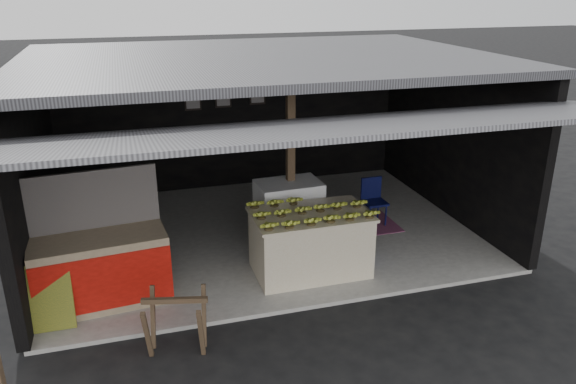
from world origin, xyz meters
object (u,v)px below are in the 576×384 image
object	(u,v)px
water_barrel	(357,243)
white_crate	(289,215)
plastic_chair	(373,197)
neighbor_stall	(101,267)
banana_table	(310,242)
sawhorse	(176,318)

from	to	relation	value
water_barrel	white_crate	bearing A→B (deg)	144.25
water_barrel	plastic_chair	bearing A→B (deg)	55.83
white_crate	neighbor_stall	xyz separation A→B (m)	(-2.83, -0.90, -0.03)
banana_table	sawhorse	world-z (taller)	banana_table
white_crate	sawhorse	bearing A→B (deg)	-135.44
neighbor_stall	sawhorse	distance (m)	1.55
plastic_chair	white_crate	bearing A→B (deg)	-164.47
neighbor_stall	water_barrel	bearing A→B (deg)	-1.81
neighbor_stall	water_barrel	size ratio (longest dim) A/B	3.74
banana_table	water_barrel	bearing A→B (deg)	15.25
banana_table	plastic_chair	bearing A→B (deg)	40.43
sawhorse	plastic_chair	world-z (taller)	plastic_chair
white_crate	plastic_chair	bearing A→B (deg)	13.75
banana_table	sawhorse	xyz separation A→B (m)	(-2.07, -1.33, -0.06)
banana_table	neighbor_stall	xyz separation A→B (m)	(-2.90, -0.02, 0.06)
banana_table	neighbor_stall	distance (m)	2.90
plastic_chair	banana_table	bearing A→B (deg)	-140.79
banana_table	sawhorse	size ratio (longest dim) A/B	2.15
banana_table	water_barrel	xyz separation A→B (m)	(0.84, 0.23, -0.23)
sawhorse	white_crate	bearing A→B (deg)	61.33
banana_table	water_barrel	world-z (taller)	banana_table
sawhorse	neighbor_stall	bearing A→B (deg)	135.80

